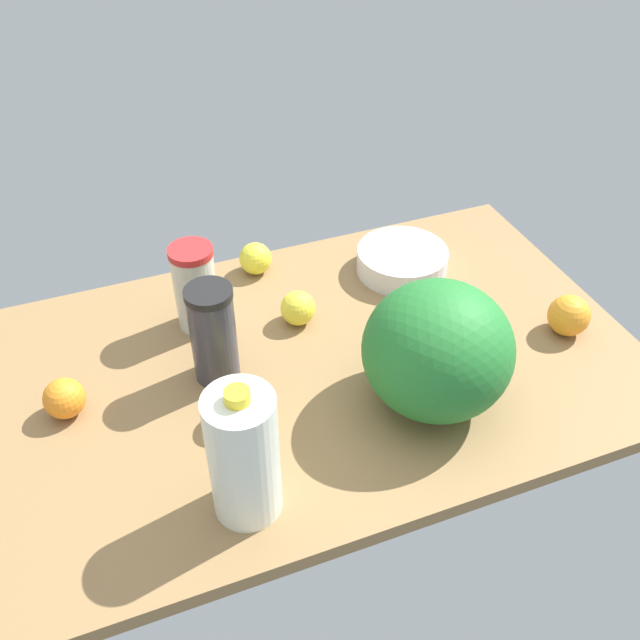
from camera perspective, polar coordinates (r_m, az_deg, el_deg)
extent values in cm
cube|color=olive|center=(135.88, 0.00, -3.71)|extent=(120.00, 76.00, 3.00)
cylinder|color=#353540|center=(127.41, -8.51, -1.37)|extent=(8.19, 8.19, 18.21)
cylinder|color=black|center=(121.22, -8.95, 2.11)|extent=(8.44, 8.44, 1.40)
ellipsoid|color=#24752D|center=(121.06, 9.38, -2.40)|extent=(25.65, 25.65, 23.64)
cylinder|color=beige|center=(139.80, -9.91, 2.35)|extent=(8.25, 8.25, 16.66)
cylinder|color=red|center=(134.56, -10.34, 5.39)|extent=(8.50, 8.50, 1.40)
cylinder|color=silver|center=(156.46, 6.58, 4.73)|extent=(19.66, 19.66, 5.35)
cylinder|color=white|center=(104.97, -6.13, -10.78)|extent=(10.47, 10.47, 23.01)
cylinder|color=yellow|center=(95.72, -6.65, -6.08)|extent=(3.67, 3.67, 1.80)
sphere|color=yellow|center=(122.22, -6.50, -6.74)|extent=(7.86, 7.86, 7.86)
sphere|color=orange|center=(146.69, 19.29, 0.35)|extent=(8.16, 8.16, 8.16)
sphere|color=orange|center=(130.52, -19.78, -5.92)|extent=(7.18, 7.18, 7.18)
sphere|color=yellow|center=(155.33, -5.19, 4.92)|extent=(6.99, 6.99, 6.99)
sphere|color=yellow|center=(141.18, -1.80, 0.95)|extent=(6.98, 6.98, 6.98)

